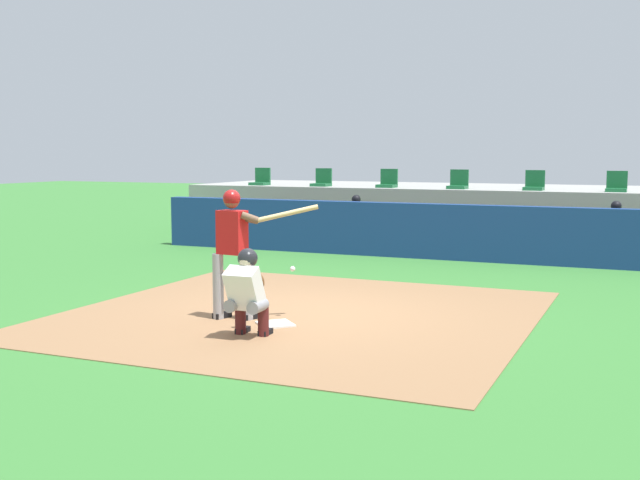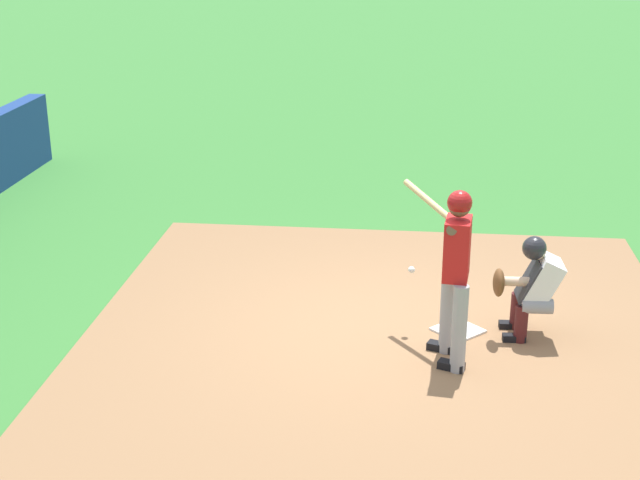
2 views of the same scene
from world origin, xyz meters
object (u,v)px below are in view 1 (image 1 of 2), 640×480
at_px(batter_at_plate, 235,246).
at_px(stadium_seat_2, 388,182).
at_px(stadium_seat_3, 458,183).
at_px(stadium_seat_4, 534,185).
at_px(stadium_seat_1, 322,181).
at_px(dugout_player_1, 615,231).
at_px(home_plate, 275,324).
at_px(stadium_seat_0, 261,180).
at_px(stadium_seat_5, 616,186).
at_px(dugout_player_0, 354,221).
at_px(catcher_crouched, 248,289).

relative_size(batter_at_plate, stadium_seat_2, 3.76).
bearing_deg(stadium_seat_2, batter_at_plate, -83.29).
distance_m(stadium_seat_3, stadium_seat_4, 1.86).
bearing_deg(stadium_seat_1, stadium_seat_4, 0.00).
bearing_deg(stadium_seat_3, stadium_seat_4, 0.00).
height_order(dugout_player_1, stadium_seat_3, stadium_seat_3).
height_order(home_plate, stadium_seat_3, stadium_seat_3).
xyz_separation_m(home_plate, stadium_seat_0, (-5.57, 10.18, 1.51)).
xyz_separation_m(batter_at_plate, stadium_seat_1, (-3.04, 10.07, 0.50)).
bearing_deg(stadium_seat_5, home_plate, -110.05).
bearing_deg(batter_at_plate, stadium_seat_3, 86.18).
relative_size(dugout_player_1, stadium_seat_5, 2.71).
xyz_separation_m(dugout_player_0, stadium_seat_2, (0.14, 2.03, 0.86)).
height_order(stadium_seat_1, stadium_seat_5, same).
xyz_separation_m(dugout_player_1, stadium_seat_5, (-0.10, 2.03, 0.86)).
xyz_separation_m(home_plate, stadium_seat_3, (0.00, 10.18, 1.51)).
distance_m(stadium_seat_1, stadium_seat_4, 5.57).
xyz_separation_m(catcher_crouched, stadium_seat_4, (1.87, 10.90, 0.93)).
distance_m(stadium_seat_2, stadium_seat_3, 1.86).
bearing_deg(dugout_player_1, home_plate, -115.11).
bearing_deg(home_plate, stadium_seat_1, 110.05).
height_order(home_plate, stadium_seat_4, stadium_seat_4).
xyz_separation_m(stadium_seat_2, stadium_seat_4, (3.71, 0.00, 0.00)).
bearing_deg(stadium_seat_1, stadium_seat_3, 0.00).
bearing_deg(catcher_crouched, dugout_player_1, 66.63).
xyz_separation_m(catcher_crouched, stadium_seat_3, (0.02, 10.90, 0.93)).
distance_m(batter_at_plate, stadium_seat_4, 10.40).
distance_m(catcher_crouched, stadium_seat_1, 11.55).
xyz_separation_m(stadium_seat_1, stadium_seat_3, (3.71, 0.00, 0.00)).
distance_m(home_plate, catcher_crouched, 0.93).
bearing_deg(stadium_seat_1, home_plate, -69.95).
relative_size(catcher_crouched, dugout_player_1, 1.24).
xyz_separation_m(home_plate, batter_at_plate, (-0.67, 0.11, 1.01)).
height_order(home_plate, dugout_player_1, dugout_player_1).
xyz_separation_m(stadium_seat_2, stadium_seat_3, (1.86, 0.00, 0.00)).
height_order(stadium_seat_2, stadium_seat_5, same).
height_order(stadium_seat_1, stadium_seat_4, same).
relative_size(dugout_player_0, stadium_seat_4, 2.71).
bearing_deg(stadium_seat_5, stadium_seat_2, 180.00).
relative_size(stadium_seat_1, stadium_seat_3, 1.00).
xyz_separation_m(home_plate, stadium_seat_5, (3.71, 10.18, 1.51)).
distance_m(home_plate, stadium_seat_1, 10.94).
bearing_deg(stadium_seat_4, catcher_crouched, -99.75).
height_order(catcher_crouched, stadium_seat_1, stadium_seat_1).
xyz_separation_m(dugout_player_0, stadium_seat_1, (-1.71, 2.03, 0.86)).
height_order(catcher_crouched, dugout_player_0, dugout_player_0).
relative_size(home_plate, stadium_seat_2, 0.92).
distance_m(dugout_player_0, stadium_seat_0, 4.20).
bearing_deg(stadium_seat_2, stadium_seat_1, 180.00).
relative_size(home_plate, dugout_player_1, 0.34).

